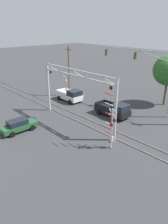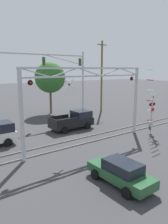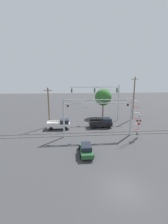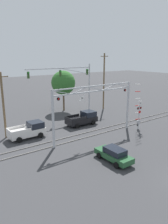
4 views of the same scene
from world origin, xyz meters
The scene contains 12 objects.
ground_plane centered at (0.00, 0.00, 0.00)m, with size 200.00×200.00×0.00m, color #38383A.
rail_track_near centered at (0.00, 13.97, 0.05)m, with size 80.00×0.08×0.10m, color gray.
rail_track_far centered at (0.00, 15.41, 0.05)m, with size 80.00×0.08×0.10m, color gray.
crossing_gantry centered at (-0.01, 13.69, 4.34)m, with size 12.52×0.31×6.79m.
crossing_signal_mast centered at (6.84, 12.22, 2.27)m, with size 1.61×0.35×6.69m.
traffic_signal_span centered at (3.99, 23.91, 6.24)m, with size 12.10×0.39×8.97m.
pickup_truck_lead centered at (1.77, 18.78, 0.96)m, with size 4.86×2.35×1.97m.
pickup_truck_following centered at (-7.19, 18.52, 0.96)m, with size 4.61×2.35×1.97m.
sedan_waiting centered at (-2.82, 7.14, 0.74)m, with size 1.88×4.25×1.45m.
utility_pole_left centered at (-9.59, 20.25, 4.39)m, with size 1.80×0.28×8.49m.
utility_pole_right centered at (11.09, 24.69, 5.55)m, with size 1.80×0.28×10.81m.
background_tree_beyond_span centered at (4.00, 28.20, 5.37)m, with size 4.54×4.54×7.65m.
Camera 3 is at (-4.76, -11.91, 10.23)m, focal length 24.00 mm.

